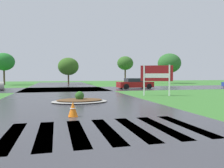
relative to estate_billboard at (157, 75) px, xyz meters
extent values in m
cube|color=#35353A|center=(-6.92, -3.88, -1.69)|extent=(9.62, 80.00, 0.01)
cube|color=#35353A|center=(-6.92, 10.12, -1.69)|extent=(90.00, 8.66, 0.01)
cube|color=white|center=(-9.17, -10.08, -1.69)|extent=(0.45, 3.28, 0.01)
cube|color=white|center=(-8.27, -10.08, -1.69)|extent=(0.45, 3.28, 0.01)
cube|color=white|center=(-7.37, -10.08, -1.69)|extent=(0.45, 3.28, 0.01)
cube|color=white|center=(-6.47, -10.08, -1.69)|extent=(0.45, 3.28, 0.01)
cube|color=white|center=(-5.57, -10.08, -1.69)|extent=(0.45, 3.28, 0.01)
cube|color=white|center=(-4.67, -10.08, -1.69)|extent=(0.45, 3.28, 0.01)
cube|color=white|center=(-3.77, -10.08, -1.69)|extent=(0.45, 3.28, 0.01)
cube|color=white|center=(0.91, -0.44, -0.44)|extent=(0.16, 0.16, 2.51)
cube|color=white|center=(-0.91, 0.44, -0.44)|extent=(0.16, 0.16, 2.51)
cube|color=maroon|center=(0.00, 0.00, 0.13)|extent=(2.37, 1.20, 1.28)
cube|color=white|center=(0.00, 0.00, -0.06)|extent=(1.82, 0.94, 0.36)
ellipsoid|color=#9E9B93|center=(-6.55, -2.87, -1.63)|extent=(3.43, 2.36, 0.12)
ellipsoid|color=brown|center=(-6.55, -2.87, -1.54)|extent=(2.81, 1.93, 0.10)
sphere|color=#2D6023|center=(-6.55, -2.87, -1.29)|extent=(0.56, 0.56, 0.56)
cube|color=maroon|center=(1.55, 9.32, -1.19)|extent=(4.40, 1.94, 0.68)
cube|color=#1E232B|center=(1.45, 9.31, -0.63)|extent=(2.20, 1.65, 0.44)
cylinder|color=black|center=(2.99, 10.30, -1.37)|extent=(0.65, 0.24, 0.64)
cylinder|color=black|center=(3.05, 8.43, -1.37)|extent=(0.65, 0.24, 0.64)
cylinder|color=black|center=(0.04, 10.20, -1.37)|extent=(0.65, 0.24, 0.64)
cylinder|color=black|center=(0.10, 8.33, -1.37)|extent=(0.65, 0.24, 0.64)
cone|color=orange|center=(-7.30, -7.60, -1.38)|extent=(0.40, 0.40, 0.62)
torus|color=white|center=(-7.30, -7.60, -1.35)|extent=(0.25, 0.25, 0.04)
cube|color=orange|center=(-7.30, -7.60, -1.68)|extent=(0.36, 0.36, 0.03)
cylinder|color=#4C3823|center=(-16.44, 24.04, -0.34)|extent=(0.28, 0.28, 2.70)
ellipsoid|color=#247429|center=(-16.44, 24.04, 2.22)|extent=(3.47, 3.47, 2.95)
cylinder|color=#4C3823|center=(-5.74, 24.98, -0.72)|extent=(0.28, 0.28, 1.95)
ellipsoid|color=#355E1F|center=(-5.74, 24.98, 1.58)|extent=(3.79, 3.79, 3.22)
cylinder|color=#4C3823|center=(5.11, 24.57, -0.24)|extent=(0.28, 0.28, 2.91)
ellipsoid|color=#326022|center=(5.11, 24.57, 2.31)|extent=(3.12, 3.12, 2.65)
cylinder|color=#4C3823|center=(14.50, 24.45, -0.46)|extent=(0.28, 0.28, 2.46)
ellipsoid|color=#2B6329|center=(14.50, 24.45, 2.41)|extent=(4.67, 4.67, 3.97)
camera|label=1|loc=(-7.95, -16.62, -0.01)|focal=35.55mm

